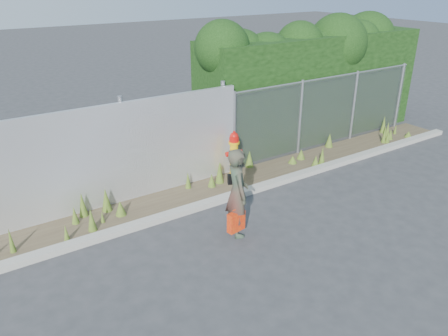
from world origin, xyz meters
The scene contains 10 objects.
ground centered at (0.00, 0.00, 0.00)m, with size 80.00×80.00×0.00m, color #323234.
curb centered at (0.00, 1.80, 0.06)m, with size 16.00×0.22×0.12m, color gray.
weed_strip centered at (0.41, 2.48, 0.14)m, with size 16.00×1.29×0.55m.
corrugated_fence centered at (-3.25, 3.01, 1.10)m, with size 8.50×0.21×2.30m.
chainlink_fence centered at (4.25, 3.00, 1.03)m, with size 6.50×0.07×2.05m.
hedge centered at (4.53, 4.01, 1.99)m, with size 7.57×2.01×3.58m.
fire_hydrant centered at (0.79, 2.62, 0.59)m, with size 0.41×0.36×1.22m.
woman centered at (-0.55, 0.58, 0.87)m, with size 0.63×0.41×1.73m, color #0E5C3E.
red_tote_bag centered at (-0.67, 0.43, 0.37)m, with size 0.35×0.13×0.46m.
black_shoulder_bag centered at (-0.49, 0.76, 1.06)m, with size 0.24×0.10×0.18m.
Camera 1 is at (-4.69, -5.27, 4.55)m, focal length 35.00 mm.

